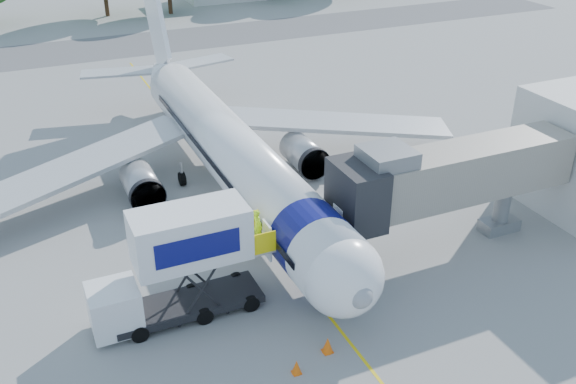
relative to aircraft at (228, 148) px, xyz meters
name	(u,v)px	position (x,y,z in m)	size (l,w,h in m)	color
ground	(253,219)	(0.00, -4.12, -2.95)	(160.00, 160.00, 0.00)	gray
guidance_line	(253,219)	(0.00, -4.12, -2.94)	(0.15, 70.00, 0.01)	yellow
taxiway_strip	(117,46)	(0.00, 37.88, -2.94)	(120.00, 10.00, 0.01)	#59595B
aircraft	(228,148)	(0.00, 0.00, 0.00)	(34.17, 37.73, 11.35)	white
jet_bridge	(442,177)	(7.99, -11.12, 1.39)	(13.90, 3.20, 6.60)	gray
catering_hiloader	(178,266)	(-6.27, -11.12, -0.19)	(8.50, 2.44, 5.50)	black
ground_tug	(489,368)	(4.06, -20.40, -2.29)	(3.50, 2.70, 1.25)	white
safety_cone_a	(328,345)	(-1.19, -16.19, -2.58)	(0.49, 0.49, 0.77)	#FF630D
safety_cone_b	(297,367)	(-2.97, -16.81, -2.63)	(0.42, 0.42, 0.67)	#FF630D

